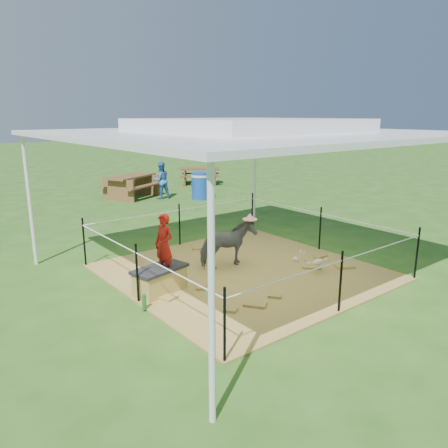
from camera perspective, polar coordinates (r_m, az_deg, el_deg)
ground at (r=8.51m, az=2.53°, el=-6.34°), size 90.00×90.00×0.00m
hay_patch at (r=8.50m, az=2.53°, el=-6.24°), size 4.60×4.60×0.03m
canopy_tent at (r=7.98m, az=2.74°, el=12.09°), size 6.30×6.30×2.90m
rope_fence at (r=8.31m, az=2.57°, el=-2.18°), size 4.54×4.54×1.00m
straw_bale at (r=7.55m, az=-8.33°, el=-7.37°), size 0.95×0.62×0.39m
dark_cloth at (r=7.48m, az=-8.39°, el=-5.80°), size 1.02×0.68×0.05m
woman at (r=7.37m, az=-7.86°, el=-1.95°), size 0.33×0.43×1.06m
green_bottle at (r=6.97m, az=-10.38°, el=-9.99°), size 0.08×0.08×0.24m
pony at (r=8.57m, az=0.48°, el=-2.70°), size 1.15×0.64×0.93m
pink_hat at (r=8.43m, az=0.49°, el=0.75°), size 0.29×0.29×0.13m
foal at (r=8.53m, az=12.22°, el=-4.71°), size 0.90×0.56×0.47m
trash_barrel at (r=15.73m, az=-3.12°, el=5.02°), size 0.73×0.73×0.97m
picnic_table_near at (r=16.37m, az=-11.96°, el=4.81°), size 2.36×2.10×0.81m
picnic_table_far at (r=19.22m, az=-3.14°, el=6.27°), size 2.06×1.95×0.69m
distant_person at (r=15.93m, az=-8.23°, el=5.67°), size 0.71×0.58×1.33m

